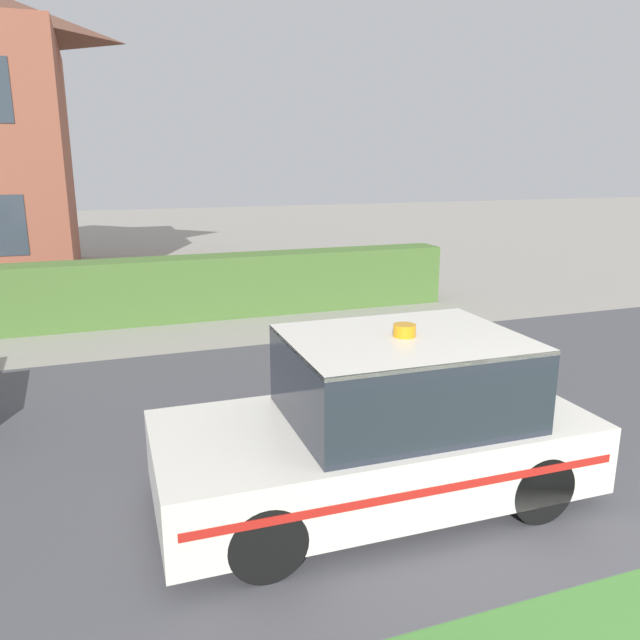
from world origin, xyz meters
TOP-DOWN VIEW (x-y plane):
  - road_strip at (0.00, 4.63)m, footprint 28.00×6.75m
  - garden_hedge at (-1.35, 10.28)m, footprint 9.53×0.74m
  - police_car at (-1.26, 2.87)m, footprint 3.88×1.81m
  - wheelie_bin at (-4.64, 10.77)m, footprint 0.69×0.73m

SIDE VIEW (x-z plane):
  - road_strip at x=0.00m, z-range 0.00..0.01m
  - wheelie_bin at x=-4.64m, z-range 0.00..1.01m
  - garden_hedge at x=-1.35m, z-range 0.00..1.22m
  - police_car at x=-1.26m, z-range -0.09..1.55m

